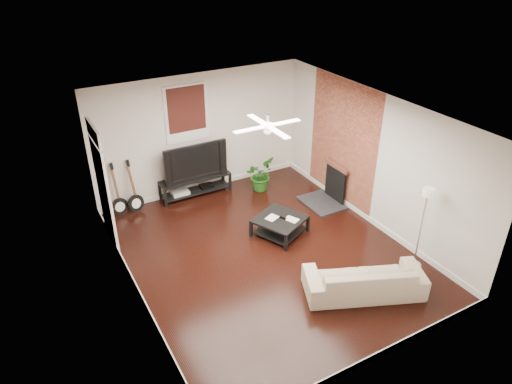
{
  "coord_description": "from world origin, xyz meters",
  "views": [
    {
      "loc": [
        -3.75,
        -6.3,
        5.42
      ],
      "look_at": [
        0.0,
        0.4,
        1.15
      ],
      "focal_mm": 32.9,
      "sensor_mm": 36.0,
      "label": 1
    }
  ],
  "objects": [
    {
      "name": "tv",
      "position": [
        -0.29,
        2.8,
        0.89
      ],
      "size": [
        1.49,
        0.2,
        0.86
      ],
      "primitive_type": "imported",
      "color": "black",
      "rests_on": "tv_stand"
    },
    {
      "name": "window_back",
      "position": [
        -0.3,
        2.97,
        1.95
      ],
      "size": [
        1.0,
        0.06,
        1.3
      ],
      "primitive_type": "cube",
      "color": "#33160D",
      "rests_on": "wall_back"
    },
    {
      "name": "fireplace",
      "position": [
        2.2,
        1.0,
        0.46
      ],
      "size": [
        0.8,
        1.1,
        0.92
      ],
      "primitive_type": "cube",
      "color": "black",
      "rests_on": "floor"
    },
    {
      "name": "sofa",
      "position": [
        0.89,
        -1.77,
        0.29
      ],
      "size": [
        2.15,
        1.51,
        0.58
      ],
      "primitive_type": "imported",
      "rotation": [
        0.0,
        0.0,
        2.74
      ],
      "color": "tan",
      "rests_on": "floor"
    },
    {
      "name": "door_left",
      "position": [
        -2.46,
        1.9,
        1.25
      ],
      "size": [
        0.08,
        1.0,
        2.5
      ],
      "primitive_type": "cube",
      "color": "white",
      "rests_on": "wall_left"
    },
    {
      "name": "room",
      "position": [
        0.0,
        0.0,
        1.4
      ],
      "size": [
        5.01,
        6.01,
        2.81
      ],
      "color": "black",
      "rests_on": "ground"
    },
    {
      "name": "floor_lamp",
      "position": [
        2.2,
        -1.67,
        0.82
      ],
      "size": [
        0.35,
        0.35,
        1.63
      ],
      "primitive_type": null,
      "rotation": [
        0.0,
        0.0,
        -0.4
      ],
      "color": "silver",
      "rests_on": "floor"
    },
    {
      "name": "potted_plant",
      "position": [
        1.16,
        2.29,
        0.38
      ],
      "size": [
        0.91,
        0.91,
        0.76
      ],
      "primitive_type": "imported",
      "rotation": [
        0.0,
        0.0,
        0.79
      ],
      "color": "#215E1B",
      "rests_on": "floor"
    },
    {
      "name": "guitar_right",
      "position": [
        -1.72,
        2.72,
        0.6
      ],
      "size": [
        0.43,
        0.35,
        1.2
      ],
      "primitive_type": null,
      "rotation": [
        0.0,
        0.0,
        0.27
      ],
      "color": "black",
      "rests_on": "floor"
    },
    {
      "name": "coffee_table",
      "position": [
        0.57,
        0.43,
        0.19
      ],
      "size": [
        1.18,
        1.18,
        0.37
      ],
      "primitive_type": "cube",
      "rotation": [
        0.0,
        0.0,
        0.43
      ],
      "color": "black",
      "rests_on": "floor"
    },
    {
      "name": "guitar_left",
      "position": [
        -2.07,
        2.75,
        0.6
      ],
      "size": [
        0.41,
        0.32,
        1.2
      ],
      "primitive_type": null,
      "rotation": [
        0.0,
        0.0,
        0.17
      ],
      "color": "black",
      "rests_on": "floor"
    },
    {
      "name": "tv_stand",
      "position": [
        -0.29,
        2.78,
        0.23
      ],
      "size": [
        1.66,
        0.44,
        0.47
      ],
      "primitive_type": "cube",
      "color": "black",
      "rests_on": "floor"
    },
    {
      "name": "ceiling_fan",
      "position": [
        0.0,
        0.0,
        2.6
      ],
      "size": [
        1.24,
        1.24,
        0.32
      ],
      "primitive_type": null,
      "color": "white",
      "rests_on": "ceiling"
    },
    {
      "name": "brick_accent",
      "position": [
        2.49,
        1.0,
        1.4
      ],
      "size": [
        0.02,
        2.2,
        2.8
      ],
      "primitive_type": "cube",
      "color": "brown",
      "rests_on": "floor"
    }
  ]
}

